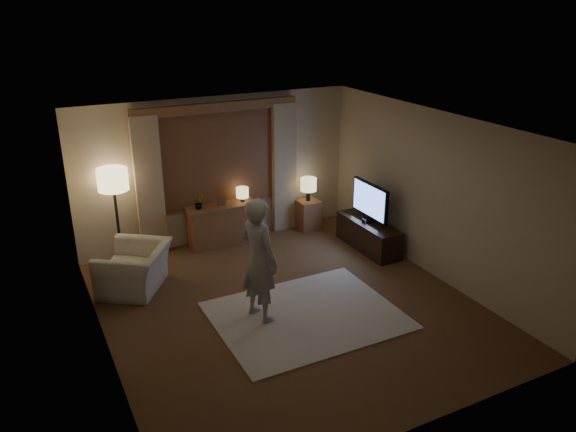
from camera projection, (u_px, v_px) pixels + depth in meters
room at (273, 209)px, 7.97m from camera, size 5.04×5.54×2.64m
rug at (306, 315)px, 7.81m from camera, size 2.50×2.00×0.02m
sideboard at (222, 226)px, 9.97m from camera, size 1.20×0.40×0.70m
picture_frame at (221, 202)px, 9.80m from camera, size 0.16×0.02×0.20m
plant at (199, 203)px, 9.62m from camera, size 0.16×0.13×0.30m
table_lamp_sideboard at (242, 193)px, 9.94m from camera, size 0.22×0.22×0.30m
floor_lamp at (113, 185)px, 8.84m from camera, size 0.48×0.48×1.64m
armchair at (134, 269)px, 8.41m from camera, size 1.34×1.37×0.68m
side_table at (308, 214)px, 10.68m from camera, size 0.40×0.40×0.56m
table_lamp_side at (308, 185)px, 10.46m from camera, size 0.30×0.30×0.44m
tv_stand at (368, 235)px, 9.82m from camera, size 0.45×1.40×0.50m
tv at (370, 201)px, 9.59m from camera, size 0.24×0.97×0.70m
person at (259, 260)px, 7.45m from camera, size 0.58×0.73×1.74m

